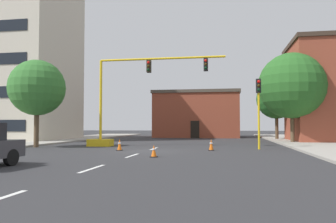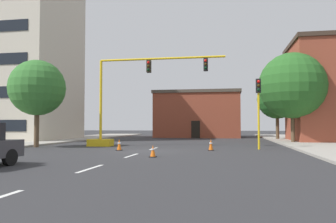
# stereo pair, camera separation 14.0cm
# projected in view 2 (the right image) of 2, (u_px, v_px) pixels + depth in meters

# --- Properties ---
(ground_plane) EXTENTS (160.00, 160.00, 0.00)m
(ground_plane) POSITION_uv_depth(u_px,v_px,m) (145.00, 151.00, 21.02)
(ground_plane) COLOR #2D2D30
(sidewalk_left) EXTENTS (6.00, 56.00, 0.14)m
(sidewalk_left) POSITION_uv_depth(u_px,v_px,m) (35.00, 142.00, 31.09)
(sidewalk_left) COLOR #9E998E
(sidewalk_left) RESTS_ON ground_plane
(sidewalk_right) EXTENTS (6.00, 56.00, 0.14)m
(sidewalk_right) POSITION_uv_depth(u_px,v_px,m) (322.00, 145.00, 26.70)
(sidewalk_right) COLOR #9E998E
(sidewalk_right) RESTS_ON ground_plane
(lane_stripe_seg_1) EXTENTS (0.16, 2.40, 0.01)m
(lane_stripe_seg_1) POSITION_uv_depth(u_px,v_px,m) (90.00, 168.00, 12.66)
(lane_stripe_seg_1) COLOR silver
(lane_stripe_seg_1) RESTS_ON ground_plane
(lane_stripe_seg_2) EXTENTS (0.16, 2.40, 0.01)m
(lane_stripe_seg_2) POSITION_uv_depth(u_px,v_px,m) (131.00, 156.00, 18.07)
(lane_stripe_seg_2) COLOR silver
(lane_stripe_seg_2) RESTS_ON ground_plane
(lane_stripe_seg_3) EXTENTS (0.16, 2.40, 0.01)m
(lane_stripe_seg_3) POSITION_uv_depth(u_px,v_px,m) (154.00, 149.00, 23.48)
(lane_stripe_seg_3) COLOR silver
(lane_stripe_seg_3) RESTS_ON ground_plane
(building_tall_left) EXTENTS (13.80, 10.62, 19.51)m
(building_tall_left) POSITION_uv_depth(u_px,v_px,m) (10.00, 53.00, 37.71)
(building_tall_left) COLOR beige
(building_tall_left) RESTS_ON ground_plane
(building_brick_center) EXTENTS (11.50, 8.80, 6.22)m
(building_brick_center) POSITION_uv_depth(u_px,v_px,m) (198.00, 115.00, 46.63)
(building_brick_center) COLOR brown
(building_brick_center) RESTS_ON ground_plane
(traffic_signal_gantry) EXTENTS (10.62, 1.20, 6.83)m
(traffic_signal_gantry) POSITION_uv_depth(u_px,v_px,m) (118.00, 116.00, 26.06)
(traffic_signal_gantry) COLOR yellow
(traffic_signal_gantry) RESTS_ON ground_plane
(traffic_light_pole_right) EXTENTS (0.32, 0.47, 4.80)m
(traffic_light_pole_right) POSITION_uv_depth(u_px,v_px,m) (258.00, 97.00, 22.76)
(traffic_light_pole_right) COLOR yellow
(traffic_light_pole_right) RESTS_ON ground_plane
(tree_right_mid) EXTENTS (5.95, 5.95, 8.19)m
(tree_right_mid) POSITION_uv_depth(u_px,v_px,m) (292.00, 86.00, 30.17)
(tree_right_mid) COLOR brown
(tree_right_mid) RESTS_ON ground_plane
(tree_right_far) EXTENTS (4.37, 4.37, 6.73)m
(tree_right_far) POSITION_uv_depth(u_px,v_px,m) (277.00, 99.00, 37.11)
(tree_right_far) COLOR brown
(tree_right_far) RESTS_ON ground_plane
(tree_left_near) EXTENTS (4.17, 4.17, 6.54)m
(tree_left_near) POSITION_uv_depth(u_px,v_px,m) (37.00, 88.00, 25.09)
(tree_left_near) COLOR brown
(tree_left_near) RESTS_ON ground_plane
(traffic_cone_roadside_a) EXTENTS (0.36, 0.36, 0.75)m
(traffic_cone_roadside_a) POSITION_uv_depth(u_px,v_px,m) (211.00, 145.00, 21.73)
(traffic_cone_roadside_a) COLOR black
(traffic_cone_roadside_a) RESTS_ON ground_plane
(traffic_cone_roadside_b) EXTENTS (0.36, 0.36, 0.75)m
(traffic_cone_roadside_b) POSITION_uv_depth(u_px,v_px,m) (119.00, 145.00, 21.74)
(traffic_cone_roadside_b) COLOR black
(traffic_cone_roadside_b) RESTS_ON ground_plane
(traffic_cone_roadside_c) EXTENTS (0.36, 0.36, 0.64)m
(traffic_cone_roadside_c) POSITION_uv_depth(u_px,v_px,m) (153.00, 151.00, 17.18)
(traffic_cone_roadside_c) COLOR black
(traffic_cone_roadside_c) RESTS_ON ground_plane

